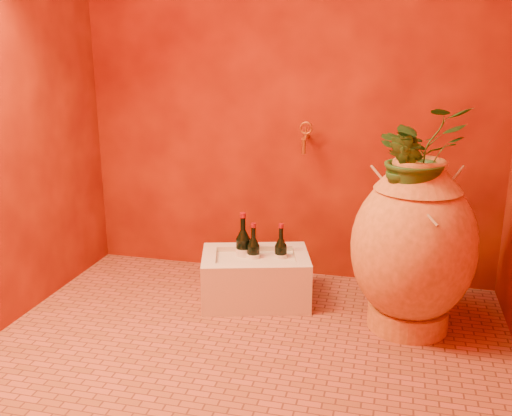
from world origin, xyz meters
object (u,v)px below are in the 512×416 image
(stone_basin, at_px, (255,278))
(wine_bottle_c, at_px, (243,251))
(wine_bottle_b, at_px, (281,256))
(wall_tap, at_px, (305,136))
(amphora, at_px, (413,246))
(wine_bottle_a, at_px, (253,256))

(stone_basin, xyz_separation_m, wine_bottle_c, (-0.08, 0.04, 0.14))
(wine_bottle_b, height_order, wall_tap, wall_tap)
(amphora, distance_m, stone_basin, 0.89)
(stone_basin, bearing_deg, amphora, -7.81)
(stone_basin, height_order, wine_bottle_b, wine_bottle_b)
(wine_bottle_b, bearing_deg, stone_basin, -153.41)
(stone_basin, xyz_separation_m, wine_bottle_b, (0.13, 0.06, 0.12))
(wine_bottle_c, distance_m, wall_tap, 0.75)
(amphora, height_order, wine_bottle_c, amphora)
(wall_tap, bearing_deg, wine_bottle_c, -131.36)
(wine_bottle_b, bearing_deg, wall_tap, 76.15)
(wine_bottle_c, bearing_deg, wall_tap, 48.64)
(wine_bottle_a, relative_size, wine_bottle_c, 0.86)
(wine_bottle_b, relative_size, wall_tap, 1.66)
(wine_bottle_a, distance_m, wall_tap, 0.75)
(stone_basin, xyz_separation_m, wall_tap, (0.21, 0.37, 0.75))
(amphora, relative_size, stone_basin, 1.30)
(wine_bottle_b, bearing_deg, wine_bottle_a, -164.21)
(wine_bottle_b, bearing_deg, wine_bottle_c, -174.41)
(wine_bottle_a, xyz_separation_m, wine_bottle_b, (0.15, 0.04, -0.00))
(wine_bottle_a, xyz_separation_m, wine_bottle_c, (-0.06, 0.02, 0.02))
(amphora, bearing_deg, wall_tap, 142.23)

